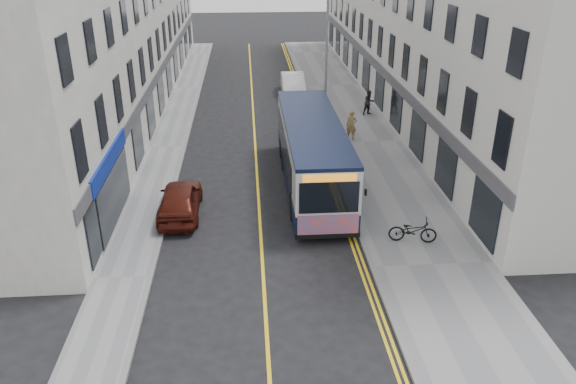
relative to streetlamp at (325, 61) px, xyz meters
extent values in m
plane|color=black|center=(-4.17, -14.00, -4.38)|extent=(140.00, 140.00, 0.00)
cube|color=gray|center=(2.08, -2.00, -4.32)|extent=(4.50, 64.00, 0.12)
cube|color=gray|center=(-9.17, -2.00, -4.32)|extent=(2.00, 64.00, 0.12)
cube|color=slate|center=(-0.17, -2.00, -4.32)|extent=(0.18, 64.00, 0.13)
cube|color=slate|center=(-8.17, -2.00, -4.32)|extent=(0.18, 64.00, 0.13)
cube|color=yellow|center=(-4.17, -2.00, -4.38)|extent=(0.12, 64.00, 0.01)
cube|color=yellow|center=(-0.62, -2.00, -4.38)|extent=(0.10, 64.00, 0.01)
cube|color=yellow|center=(-0.42, -2.00, -4.38)|extent=(0.10, 64.00, 0.01)
cube|color=silver|center=(7.33, 7.00, 2.12)|extent=(6.00, 46.00, 13.00)
cube|color=silver|center=(-13.17, 7.00, 2.12)|extent=(6.00, 46.00, 13.00)
cylinder|color=gray|center=(0.08, 0.00, -0.38)|extent=(0.14, 0.14, 8.00)
cube|color=black|center=(-1.58, -7.80, -3.57)|extent=(2.53, 11.15, 0.91)
cube|color=#B7BABE|center=(-1.58, -7.80, -2.20)|extent=(2.53, 11.15, 1.82)
cube|color=black|center=(-1.58, -7.80, -1.21)|extent=(2.55, 11.15, 0.16)
cube|color=black|center=(-2.86, -7.19, -2.41)|extent=(0.04, 8.72, 1.17)
cube|color=black|center=(-0.29, -7.19, -2.41)|extent=(0.04, 8.72, 1.17)
cube|color=black|center=(-1.58, -13.39, -2.30)|extent=(2.28, 0.04, 1.27)
cube|color=#F94215|center=(-1.58, -13.39, -3.52)|extent=(2.38, 0.04, 0.96)
cube|color=orange|center=(-1.58, -13.40, -1.49)|extent=(2.03, 0.04, 0.28)
cylinder|color=black|center=(-2.72, -11.14, -3.88)|extent=(0.28, 1.01, 1.01)
cylinder|color=black|center=(-0.43, -11.14, -3.88)|extent=(0.28, 1.01, 1.01)
cylinder|color=black|center=(-2.72, -5.57, -3.88)|extent=(0.28, 1.01, 1.01)
cylinder|color=black|center=(-0.43, -5.57, -3.88)|extent=(0.28, 1.01, 1.01)
cylinder|color=black|center=(-2.72, -3.74, -3.88)|extent=(0.28, 1.01, 1.01)
cylinder|color=black|center=(-0.43, -3.74, -3.88)|extent=(0.28, 1.01, 1.01)
imported|color=black|center=(1.74, -13.54, -3.77)|extent=(1.96, 1.00, 0.98)
imported|color=olive|center=(1.44, -1.55, -3.42)|extent=(0.71, 0.57, 1.69)
imported|color=black|center=(3.46, 3.16, -3.45)|extent=(0.96, 0.86, 1.63)
imported|color=white|center=(-1.11, 8.87, -3.59)|extent=(1.75, 4.82, 1.58)
imported|color=#48140C|center=(-7.57, -10.32, -3.65)|extent=(1.73, 4.28, 1.46)
camera|label=1|loc=(-4.54, -32.29, 6.85)|focal=35.00mm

